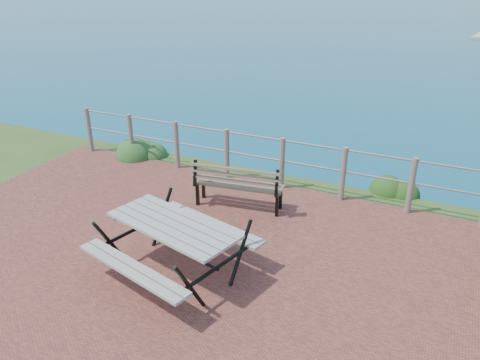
# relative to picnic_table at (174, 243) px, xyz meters

# --- Properties ---
(ground) EXTENTS (10.00, 7.00, 0.12)m
(ground) POSITION_rel_picnic_table_xyz_m (0.36, -0.19, -0.50)
(ground) COLOR brown
(ground) RESTS_ON ground
(safety_railing) EXTENTS (9.40, 0.10, 1.00)m
(safety_railing) POSITION_rel_picnic_table_xyz_m (0.36, 3.16, 0.08)
(safety_railing) COLOR #6B5B4C
(safety_railing) RESTS_ON ground
(picnic_table) EXTENTS (1.96, 1.56, 0.77)m
(picnic_table) POSITION_rel_picnic_table_xyz_m (0.00, 0.00, 0.00)
(picnic_table) COLOR gray
(picnic_table) RESTS_ON ground
(park_bench) EXTENTS (1.58, 0.60, 0.87)m
(park_bench) POSITION_rel_picnic_table_xyz_m (-0.05, 2.12, 0.08)
(park_bench) COLOR brown
(park_bench) RESTS_ON ground
(shrub_lip_west) EXTENTS (0.86, 0.86, 0.64)m
(shrub_lip_west) POSITION_rel_picnic_table_xyz_m (-2.99, 3.48, -0.50)
(shrub_lip_west) COLOR #1F5523
(shrub_lip_west) RESTS_ON ground
(shrub_lip_east) EXTENTS (0.71, 0.71, 0.43)m
(shrub_lip_east) POSITION_rel_picnic_table_xyz_m (2.39, 4.02, -0.50)
(shrub_lip_east) COLOR #214916
(shrub_lip_east) RESTS_ON ground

